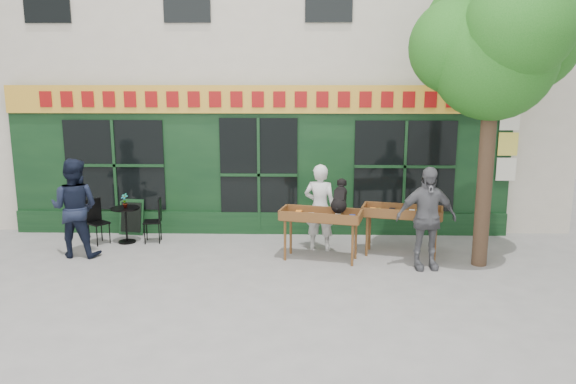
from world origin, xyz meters
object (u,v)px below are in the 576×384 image
Objects in this scene: dog at (340,195)px; woman at (320,207)px; man_left at (75,208)px; book_cart_center at (321,218)px; bistro_table at (126,218)px; man_right at (426,218)px; book_cart_right at (402,215)px.

dog is 0.88m from woman.
dog is at bearing -179.16° from man_left.
book_cart_center is at bearing -178.71° from man_left.
bistro_table is 0.39× the size of man_left.
dog is 4.64m from bistro_table.
man_right is at bearing -13.77° from bistro_table.
book_cart_center is 2.11× the size of bistro_table.
man_left is (-6.70, 0.57, 0.02)m from man_right.
book_cart_center is 0.65m from woman.
woman reaches higher than bistro_table.
man_left is at bearing 19.44° from woman.
woman reaches higher than book_cart_right.
man_right reaches higher than book_cart_center.
man_right reaches higher than bistro_table.
book_cart_right is at bearing 29.22° from dog.
book_cart_right is (1.60, 0.31, 0.00)m from book_cart_center.
man_right is (0.30, -0.75, 0.13)m from book_cart_right.
dog is at bearing 129.79° from woman.
man_left is (-0.70, -0.90, 0.43)m from bistro_table.
woman is 2.19m from man_right.
book_cart_center is 1.00× the size of book_cart_right.
bistro_table is 1.22m from man_left.
dog reaches higher than book_cart_center.
woman is at bearing 129.79° from dog.
book_cart_right is 0.84× the size of man_right.
woman is 1.10× the size of book_cart_right.
bistro_table is at bearing 7.95° from woman.
book_cart_right is at bearing -178.81° from woman.
man_right is at bearing 177.96° from man_left.
woman is (0.00, 0.65, 0.06)m from book_cart_center.
woman is at bearing 103.23° from book_cart_center.
woman is (-0.35, 0.70, -0.41)m from dog.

